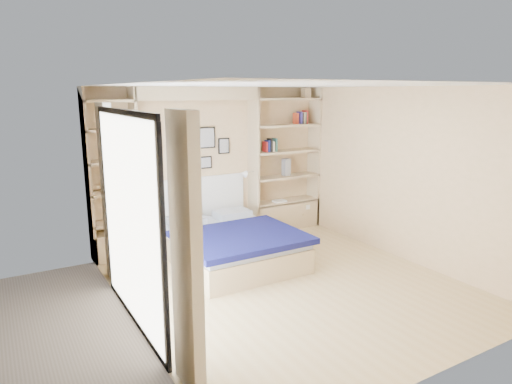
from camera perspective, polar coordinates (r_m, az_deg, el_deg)
ground at (r=6.01m, az=3.97°, el=-11.40°), size 4.50×4.50×0.00m
room_shell at (r=6.77m, az=-5.91°, el=0.89°), size 4.50×4.50×4.50m
bed at (r=6.67m, az=-3.32°, el=-6.43°), size 1.67×2.17×1.07m
photo_gallery at (r=7.30m, az=-8.79°, el=5.84°), size 1.48×0.02×0.82m
reading_lamps at (r=7.23m, az=-6.88°, el=1.79°), size 1.92×0.12×0.15m
shelf_decor at (r=7.87m, az=2.32°, el=7.07°), size 3.56×0.23×2.03m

